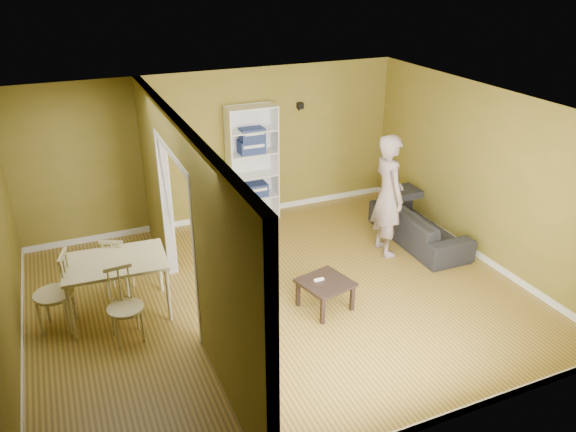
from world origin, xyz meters
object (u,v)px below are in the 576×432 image
Objects in this scene: sofa at (419,221)px; chair_far at (118,264)px; dining_table at (115,266)px; person at (389,185)px; chair_near at (125,306)px; bookshelf at (251,163)px; chair_left at (53,292)px; coffee_table at (325,285)px.

chair_far reaches higher than sofa.
person is at bearing 1.48° from dining_table.
chair_near is at bearing 109.84° from chair_far.
person is 2.51m from bookshelf.
sofa is 2.08× the size of chair_near.
person is 1.78× the size of dining_table.
person is at bearing -54.38° from bookshelf.
chair_left is (-5.51, -0.20, 0.15)m from sofa.
chair_left is (-0.76, -0.01, -0.19)m from dining_table.
sofa is 4.69m from chair_far.
chair_left is at bearing 97.40° from person.
coffee_table is 0.69× the size of chair_far.
chair_left is 1.12× the size of chair_near.
sofa is 2.52m from coffee_table.
chair_left is 0.96m from chair_near.
person is 2.53× the size of chair_far.
coffee_table is at bearing -92.02° from bookshelf.
coffee_table is 2.69m from dining_table.
bookshelf reaches higher than sofa.
chair_far is (0.07, 1.11, -0.03)m from chair_near.
sofa is 2.20× the size of chair_far.
coffee_table is 2.83m from chair_far.
chair_near reaches higher than sofa.
person reaches higher than chair_near.
chair_near is (0.76, -0.57, -0.05)m from chair_left.
bookshelf is 4.02m from chair_left.
bookshelf is 3.39m from dining_table.
person reaches higher than coffee_table.
coffee_table is at bearing 129.54° from person.
person reaches higher than chair_left.
dining_table is 0.64m from chair_near.
sofa is 2.98m from bookshelf.
sofa is 1.02m from person.
chair_near is at bearing 172.06° from coffee_table.
sofa is 5.52m from chair_left.
bookshelf reaches higher than coffee_table.
person is 2.39× the size of chair_near.
chair_far is (0.83, 0.54, -0.08)m from chair_left.
dining_table is at bearing -140.54° from bookshelf.
bookshelf is 1.93× the size of chair_left.
chair_left reaches higher than coffee_table.
chair_near reaches higher than chair_far.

